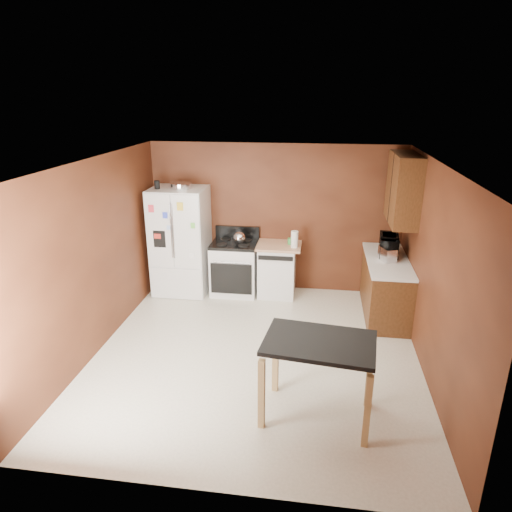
% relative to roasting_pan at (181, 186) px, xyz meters
% --- Properties ---
extents(floor, '(4.50, 4.50, 0.00)m').
position_rel_roasting_pan_xyz_m(floor, '(1.49, -1.88, -1.84)').
color(floor, white).
rests_on(floor, ground).
extents(ceiling, '(4.50, 4.50, 0.00)m').
position_rel_roasting_pan_xyz_m(ceiling, '(1.49, -1.88, 0.66)').
color(ceiling, white).
rests_on(ceiling, ground).
extents(wall_back, '(4.20, 0.00, 4.20)m').
position_rel_roasting_pan_xyz_m(wall_back, '(1.49, 0.37, -0.59)').
color(wall_back, '#602E19').
rests_on(wall_back, ground).
extents(wall_front, '(4.20, 0.00, 4.20)m').
position_rel_roasting_pan_xyz_m(wall_front, '(1.49, -4.13, -0.59)').
color(wall_front, '#602E19').
rests_on(wall_front, ground).
extents(wall_left, '(0.00, 4.50, 4.50)m').
position_rel_roasting_pan_xyz_m(wall_left, '(-0.61, -1.88, -0.59)').
color(wall_left, '#602E19').
rests_on(wall_left, ground).
extents(wall_right, '(0.00, 4.50, 4.50)m').
position_rel_roasting_pan_xyz_m(wall_right, '(3.59, -1.88, -0.59)').
color(wall_right, '#602E19').
rests_on(wall_right, ground).
extents(roasting_pan, '(0.35, 0.35, 0.09)m').
position_rel_roasting_pan_xyz_m(roasting_pan, '(0.00, 0.00, 0.00)').
color(roasting_pan, silver).
rests_on(roasting_pan, refrigerator).
extents(pen_cup, '(0.09, 0.09, 0.13)m').
position_rel_roasting_pan_xyz_m(pen_cup, '(-0.36, -0.11, 0.02)').
color(pen_cup, black).
rests_on(pen_cup, refrigerator).
extents(kettle, '(0.20, 0.20, 0.20)m').
position_rel_roasting_pan_xyz_m(kettle, '(0.95, -0.01, -0.84)').
color(kettle, silver).
rests_on(kettle, gas_range).
extents(paper_towel, '(0.14, 0.14, 0.27)m').
position_rel_roasting_pan_xyz_m(paper_towel, '(1.86, -0.03, -0.82)').
color(paper_towel, white).
rests_on(paper_towel, dishwasher).
extents(green_canister, '(0.12, 0.12, 0.10)m').
position_rel_roasting_pan_xyz_m(green_canister, '(1.78, 0.13, -0.90)').
color(green_canister, green).
rests_on(green_canister, dishwasher).
extents(toaster, '(0.26, 0.32, 0.20)m').
position_rel_roasting_pan_xyz_m(toaster, '(3.27, -0.49, -0.84)').
color(toaster, silver).
rests_on(toaster, right_cabinets).
extents(microwave, '(0.39, 0.54, 0.28)m').
position_rel_roasting_pan_xyz_m(microwave, '(3.32, -0.21, -0.80)').
color(microwave, black).
rests_on(microwave, right_cabinets).
extents(refrigerator, '(0.90, 0.80, 1.80)m').
position_rel_roasting_pan_xyz_m(refrigerator, '(-0.06, -0.01, -0.94)').
color(refrigerator, white).
rests_on(refrigerator, ground).
extents(gas_range, '(0.76, 0.68, 1.10)m').
position_rel_roasting_pan_xyz_m(gas_range, '(0.85, 0.05, -1.38)').
color(gas_range, white).
rests_on(gas_range, ground).
extents(dishwasher, '(0.78, 0.63, 0.89)m').
position_rel_roasting_pan_xyz_m(dishwasher, '(1.57, 0.07, -1.39)').
color(dishwasher, white).
rests_on(dishwasher, ground).
extents(right_cabinets, '(0.63, 1.58, 2.45)m').
position_rel_roasting_pan_xyz_m(right_cabinets, '(3.33, -0.40, -0.94)').
color(right_cabinets, brown).
rests_on(right_cabinets, ground).
extents(island, '(1.19, 0.87, 0.91)m').
position_rel_roasting_pan_xyz_m(island, '(2.30, -2.99, -1.09)').
color(island, black).
rests_on(island, ground).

